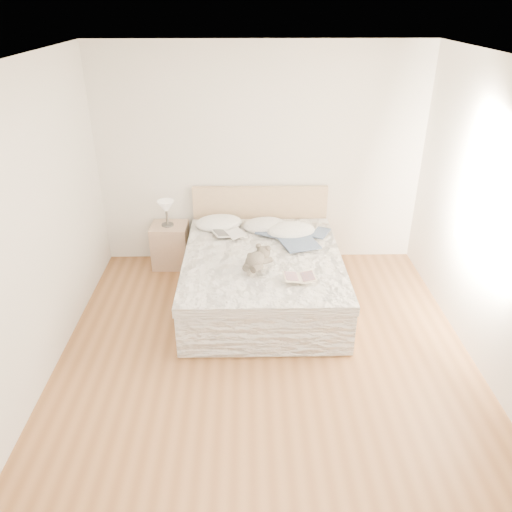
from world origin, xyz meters
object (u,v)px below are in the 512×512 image
Objects in this scene: bed at (262,275)px; teddy_bear at (255,266)px; table_lamp at (166,208)px; photo_book at (228,234)px; childrens_book at (299,278)px; nightstand at (171,245)px.

bed is 0.55m from teddy_bear.
photo_book is at bearing -28.35° from table_lamp.
teddy_bear is (1.08, -1.25, -0.14)m from table_lamp.
teddy_bear is at bearing 149.28° from childrens_book.
bed reaches higher than nightstand.
teddy_bear is at bearing -93.51° from photo_book.
bed is 1.42m from nightstand.
nightstand is 0.94m from photo_book.
photo_book is 1.01× the size of teddy_bear.
table_lamp is at bearing 155.00° from teddy_bear.
bed reaches higher than photo_book.
nightstand is at bearing 5.06° from table_lamp.
nightstand is 1.72× the size of table_lamp.
table_lamp is 1.65m from teddy_bear.
childrens_book is at bearing -43.88° from table_lamp.
childrens_book is (1.50, -1.46, 0.35)m from nightstand.
photo_book is at bearing 133.83° from bed.
teddy_bear reaches higher than nightstand.
bed is 6.08× the size of teddy_bear.
childrens_book is at bearing -44.18° from nightstand.
photo_book is (0.76, -0.42, 0.35)m from nightstand.
table_lamp is 0.92× the size of teddy_bear.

